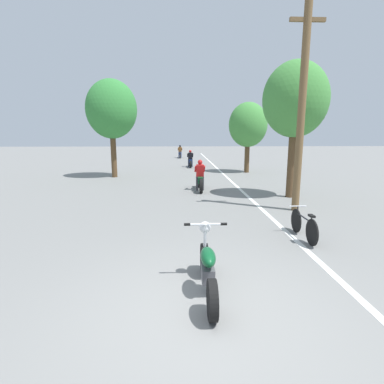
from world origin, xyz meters
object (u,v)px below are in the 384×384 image
bicycle_parked (304,225)px  motorcycle_rider_far (180,153)px  utility_pole (302,108)px  roadside_tree_right_near (295,100)px  motorcycle_rider_mid (190,161)px  roadside_tree_left (111,110)px  motorcycle_rider_lead (200,179)px  motorcycle_foreground (208,267)px  roadside_tree_right_far (248,125)px

bicycle_parked → motorcycle_rider_far: bearing=96.7°
utility_pole → roadside_tree_right_near: 2.28m
motorcycle_rider_mid → bicycle_parked: (2.23, -16.47, -0.16)m
roadside_tree_left → bicycle_parked: (6.96, -11.08, -3.59)m
motorcycle_rider_lead → roadside_tree_right_near: bearing=-24.9°
roadside_tree_right_near → motorcycle_rider_lead: bearing=155.1°
roadside_tree_right_near → bicycle_parked: roadside_tree_right_near is taller
roadside_tree_right_near → roadside_tree_left: (-8.42, 6.15, 0.11)m
motorcycle_foreground → motorcycle_rider_mid: bearing=88.9°
utility_pole → motorcycle_foreground: bearing=-123.5°
roadside_tree_right_far → motorcycle_rider_far: (-4.47, 12.89, -2.59)m
roadside_tree_right_near → motorcycle_rider_far: roadside_tree_right_near is taller
motorcycle_rider_lead → bicycle_parked: motorcycle_rider_lead is taller
roadside_tree_right_far → motorcycle_rider_lead: roadside_tree_right_far is taller
motorcycle_rider_far → motorcycle_rider_mid: bearing=-85.2°
motorcycle_foreground → motorcycle_rider_far: size_ratio=0.91×
utility_pole → roadside_tree_right_far: (0.59, 10.22, -0.24)m
roadside_tree_left → motorcycle_foreground: size_ratio=2.89×
roadside_tree_right_far → motorcycle_rider_mid: 5.70m
roadside_tree_right_near → motorcycle_foreground: size_ratio=2.72×
motorcycle_rider_mid → bicycle_parked: motorcycle_rider_mid is taller
motorcycle_foreground → motorcycle_rider_lead: (0.47, 9.04, 0.10)m
motorcycle_rider_lead → motorcycle_rider_mid: (-0.11, 9.88, -0.02)m
motorcycle_foreground → motorcycle_rider_mid: (0.36, 18.92, 0.07)m
roadside_tree_right_near → roadside_tree_left: 10.43m
utility_pole → roadside_tree_right_near: bearing=74.5°
motorcycle_rider_mid → roadside_tree_right_far: bearing=-43.4°
motorcycle_rider_lead → bicycle_parked: size_ratio=1.33×
bicycle_parked → motorcycle_rider_mid: bearing=97.7°
utility_pole → motorcycle_rider_lead: bearing=128.0°
motorcycle_foreground → motorcycle_rider_mid: 18.92m
motorcycle_rider_lead → bicycle_parked: (2.12, -6.59, -0.19)m
utility_pole → motorcycle_rider_far: 23.60m
roadside_tree_left → motorcycle_rider_mid: roadside_tree_left is taller
roadside_tree_right_near → motorcycle_rider_lead: 5.14m
motorcycle_rider_far → bicycle_parked: size_ratio=1.35×
bicycle_parked → motorcycle_foreground: bearing=-136.6°
roadside_tree_right_near → motorcycle_rider_far: 21.68m
motorcycle_rider_lead → bicycle_parked: bearing=-72.2°
motorcycle_rider_far → roadside_tree_right_near: bearing=-77.9°
roadside_tree_left → motorcycle_rider_mid: (4.73, 5.39, -3.42)m
roadside_tree_left → motorcycle_rider_far: bearing=75.1°
motorcycle_rider_lead → roadside_tree_left: bearing=137.2°
utility_pole → bicycle_parked: size_ratio=4.13×
roadside_tree_left → bicycle_parked: roadside_tree_left is taller
roadside_tree_right_far → motorcycle_foreground: (-4.04, -15.44, -2.69)m
motorcycle_foreground → motorcycle_rider_lead: bearing=87.0°
roadside_tree_right_near → roadside_tree_right_far: (-0.01, 8.06, -0.70)m
roadside_tree_right_far → motorcycle_foreground: roadside_tree_right_far is taller
motorcycle_rider_far → utility_pole: bearing=-80.5°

